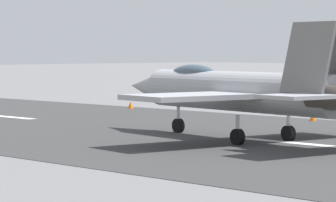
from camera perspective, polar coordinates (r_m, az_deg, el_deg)
ground_plane at (r=44.94m, az=7.92°, el=-2.57°), size 400.00×400.00×0.00m
runway_strip at (r=44.93m, az=7.94°, el=-2.56°), size 240.00×26.00×0.02m
fighter_jet at (r=46.34m, az=4.22°, el=0.66°), size 17.89×13.54×5.65m
marker_cone_mid at (r=59.04m, az=8.71°, el=-0.95°), size 0.44×0.44×0.55m
marker_cone_far at (r=70.71m, az=-2.27°, el=-0.24°), size 0.44×0.44×0.55m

